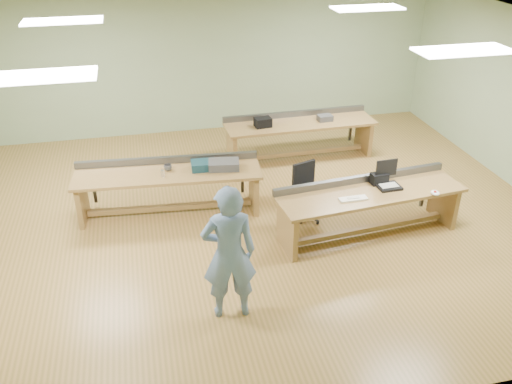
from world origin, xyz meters
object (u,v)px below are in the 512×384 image
workbench_front (369,202)px  workbench_back (299,131)px  laptop_base (389,187)px  camera_bag (379,178)px  workbench_mid (169,182)px  parts_bin_teal (203,165)px  person (229,253)px  task_chair (308,199)px  parts_bin_grey (224,165)px  mug (168,168)px  drinks_can (163,173)px

workbench_front → workbench_back: same height
laptop_base → camera_bag: bearing=117.3°
workbench_mid → laptop_base: workbench_mid is taller
workbench_front → parts_bin_teal: parts_bin_teal is taller
workbench_mid → person: (0.52, -2.70, 0.35)m
task_chair → laptop_base: bearing=-50.4°
person → parts_bin_grey: 2.63m
camera_bag → mug: bearing=154.0°
parts_bin_teal → parts_bin_grey: 0.34m
drinks_can → camera_bag: bearing=-16.9°
workbench_back → mug: size_ratio=23.28×
workbench_back → camera_bag: camera_bag is taller
workbench_front → task_chair: bearing=131.5°
person → parts_bin_teal: bearing=-87.9°
workbench_front → laptop_base: 0.38m
person → workbench_mid: bearing=-75.8°
camera_bag → laptop_base: bearing=-65.8°
workbench_back → mug: workbench_back is taller
workbench_front → parts_bin_teal: (-2.35, 1.30, 0.26)m
parts_bin_grey → mug: (-0.90, 0.13, -0.02)m
camera_bag → person: bearing=-154.8°
task_chair → parts_bin_grey: task_chair is taller
parts_bin_teal → drinks_can: size_ratio=3.56×
workbench_mid → camera_bag: bearing=-15.5°
parts_bin_teal → workbench_front: bearing=-28.9°
workbench_mid → parts_bin_teal: bearing=-0.2°
person → camera_bag: (2.62, 1.55, -0.07)m
task_chair → drinks_can: task_chair is taller
camera_bag → task_chair: 1.18m
person → camera_bag: person is taller
person → task_chair: (1.67, 2.03, -0.57)m
parts_bin_teal → drinks_can: bearing=-169.8°
workbench_mid → parts_bin_grey: 0.95m
workbench_front → mug: size_ratio=23.09×
workbench_mid → drinks_can: workbench_mid is taller
mug → laptop_base: bearing=-22.5°
parts_bin_teal → parts_bin_grey: size_ratio=0.77×
laptop_base → parts_bin_teal: parts_bin_teal is taller
workbench_back → camera_bag: size_ratio=11.70×
workbench_front → task_chair: (-0.74, 0.68, -0.22)m
laptop_base → drinks_can: 3.52m
workbench_front → parts_bin_grey: size_ratio=6.00×
drinks_can → workbench_front: bearing=-21.4°
workbench_back → workbench_front: bearing=-87.2°
person → parts_bin_teal: (0.05, 2.65, -0.09)m
person → camera_bag: size_ratio=7.12×
workbench_front → person: bearing=-156.4°
workbench_front → workbench_back: (-0.21, 2.97, 0.00)m
task_chair → parts_bin_grey: size_ratio=1.88×
workbench_mid → camera_bag: (3.15, -1.15, 0.28)m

